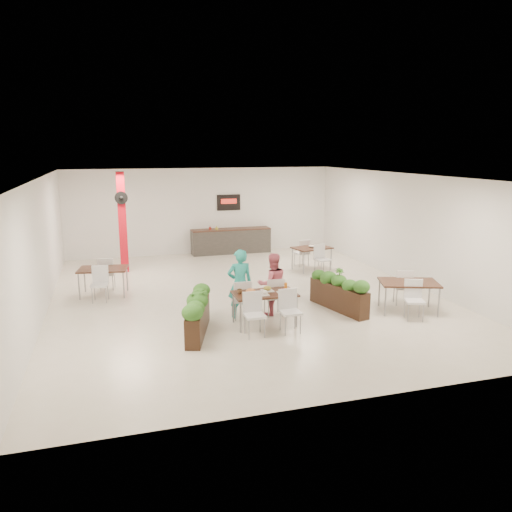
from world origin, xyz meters
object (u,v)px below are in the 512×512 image
(red_column, at_px, (122,221))
(side_table_c, at_px, (409,286))
(planter_left, at_px, (198,311))
(diner_man, at_px, (240,284))
(side_table_a, at_px, (103,272))
(planter_right, at_px, (339,290))
(main_table, at_px, (264,298))
(service_counter, at_px, (231,240))
(side_table_b, at_px, (312,251))
(diner_woman, at_px, (272,284))

(red_column, distance_m, side_table_c, 8.99)
(planter_left, bearing_deg, side_table_c, 0.52)
(diner_man, relative_size, side_table_a, 0.98)
(planter_right, bearing_deg, main_table, -166.16)
(diner_man, xyz_separation_m, side_table_a, (-3.07, 2.83, -0.18))
(side_table_c, bearing_deg, service_counter, 126.86)
(side_table_a, bearing_deg, planter_right, -18.90)
(planter_right, height_order, side_table_b, planter_right)
(red_column, xyz_separation_m, side_table_c, (6.46, -6.18, -1.00))
(service_counter, bearing_deg, planter_left, -108.55)
(side_table_a, distance_m, side_table_c, 7.95)
(red_column, relative_size, main_table, 1.96)
(red_column, distance_m, service_counter, 4.56)
(planter_right, distance_m, side_table_a, 6.28)
(side_table_b, relative_size, side_table_c, 1.00)
(service_counter, distance_m, diner_woman, 7.34)
(planter_left, height_order, planter_right, planter_right)
(planter_right, height_order, side_table_c, planter_right)
(red_column, relative_size, planter_right, 1.63)
(planter_left, bearing_deg, main_table, 5.38)
(planter_left, bearing_deg, side_table_a, 117.97)
(red_column, relative_size, planter_left, 1.70)
(diner_woman, xyz_separation_m, planter_right, (1.67, -0.14, -0.24))
(side_table_a, bearing_deg, planter_left, -52.72)
(planter_right, distance_m, side_table_b, 4.20)
(service_counter, bearing_deg, side_table_b, -60.57)
(service_counter, relative_size, side_table_c, 1.80)
(red_column, bearing_deg, main_table, -65.17)
(red_column, bearing_deg, diner_woman, -59.29)
(planter_right, height_order, side_table_a, planter_right)
(diner_man, height_order, planter_left, diner_man)
(service_counter, distance_m, side_table_a, 6.44)
(red_column, relative_size, service_counter, 1.07)
(red_column, relative_size, side_table_b, 1.91)
(service_counter, xyz_separation_m, side_table_b, (1.90, -3.36, 0.14))
(side_table_a, distance_m, side_table_b, 6.63)
(red_column, relative_size, side_table_a, 1.92)
(planter_left, xyz_separation_m, side_table_c, (5.17, 0.05, 0.13))
(side_table_b, bearing_deg, service_counter, 107.35)
(main_table, bearing_deg, planter_right, 13.84)
(service_counter, xyz_separation_m, diner_woman, (-0.77, -7.29, 0.26))
(service_counter, bearing_deg, side_table_c, -73.02)
(main_table, distance_m, planter_left, 1.54)
(service_counter, xyz_separation_m, planter_left, (-2.72, -8.09, 0.02))
(planter_right, distance_m, side_table_c, 1.68)
(planter_right, bearing_deg, red_column, 131.28)
(service_counter, height_order, side_table_a, service_counter)
(main_table, distance_m, side_table_c, 3.64)
(diner_woman, bearing_deg, red_column, -58.54)
(diner_woman, height_order, planter_right, diner_woman)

